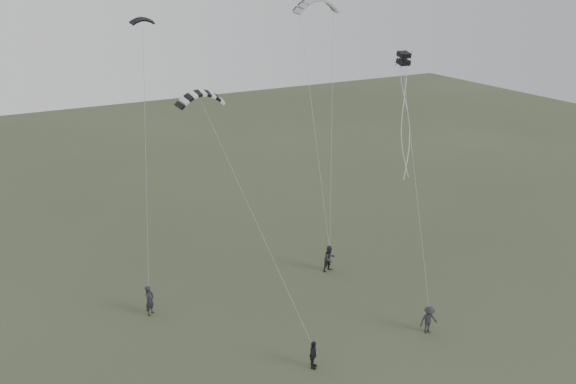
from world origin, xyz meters
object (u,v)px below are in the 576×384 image
kite_dark_small (142,19)px  kite_striped (200,93)px  flyer_right (330,259)px  flyer_center (313,355)px  flyer_left (150,300)px  kite_box (404,58)px  flyer_far (429,320)px

kite_dark_small → kite_striped: (1.31, -5.55, -3.43)m
flyer_right → flyer_center: 10.73m
flyer_left → flyer_center: bearing=-97.7°
kite_box → flyer_far: bearing=-102.8°
flyer_far → flyer_right: bearing=105.8°
flyer_center → kite_striped: size_ratio=0.62×
flyer_right → flyer_far: size_ratio=1.12×
flyer_right → kite_box: (3.02, -2.82, 14.07)m
flyer_center → kite_dark_small: 21.17m
flyer_center → flyer_far: bearing=-48.3°
flyer_left → flyer_right: flyer_left is taller
kite_dark_small → kite_striped: kite_dark_small is taller
flyer_right → flyer_center: (-6.43, -8.58, -0.14)m
kite_dark_small → flyer_far: bearing=-56.7°
flyer_right → kite_striped: size_ratio=0.73×
flyer_right → kite_dark_small: bearing=150.8°
kite_dark_small → kite_striped: 6.66m
flyer_center → kite_box: 18.02m
flyer_far → flyer_left: bearing=153.7°
kite_dark_small → flyer_left: bearing=-129.4°
flyer_right → kite_striped: 16.09m
flyer_left → kite_striped: (3.27, -2.20, 12.91)m
flyer_far → kite_dark_small: size_ratio=1.23×
kite_dark_small → kite_striped: size_ratio=0.53×
flyer_left → kite_box: size_ratio=2.73×
flyer_center → kite_dark_small: size_ratio=1.17×
flyer_far → kite_box: bearing=81.8°
kite_box → flyer_right: bearing=140.9°
flyer_center → kite_box: bearing=-13.5°
flyer_left → kite_striped: 13.50m
flyer_right → kite_dark_small: size_ratio=1.37×
kite_box → flyer_center: bearing=-144.7°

